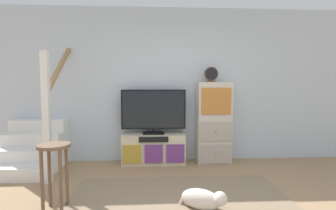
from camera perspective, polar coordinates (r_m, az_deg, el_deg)
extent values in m
cube|color=silver|center=(4.56, 0.48, 4.52)|extent=(6.40, 0.12, 2.70)
cube|color=#847056|center=(3.01, 2.92, -21.80)|extent=(2.60, 1.80, 0.01)
cube|color=beige|center=(4.42, -3.25, -9.80)|extent=(1.07, 0.36, 0.51)
cube|color=#B79333|center=(4.26, -8.14, -10.94)|extent=(0.30, 0.02, 0.31)
cube|color=#70387F|center=(4.25, -3.25, -10.96)|extent=(0.30, 0.02, 0.31)
cube|color=#70387F|center=(4.26, 1.65, -10.90)|extent=(0.30, 0.02, 0.31)
cube|color=black|center=(4.19, -3.26, -7.77)|extent=(0.48, 0.02, 0.09)
cube|color=black|center=(4.39, -3.26, -6.34)|extent=(0.36, 0.22, 0.02)
cylinder|color=black|center=(4.38, -3.27, -5.80)|extent=(0.05, 0.05, 0.06)
cube|color=black|center=(4.33, -3.29, -0.99)|extent=(1.10, 0.05, 0.68)
cube|color=black|center=(4.30, -3.29, -1.02)|extent=(1.05, 0.01, 0.63)
cube|color=beige|center=(4.47, 10.22, -3.92)|extent=(0.58, 0.34, 1.40)
cube|color=#ADA497|center=(4.40, 10.69, -10.80)|extent=(0.53, 0.02, 0.32)
sphere|color=olive|center=(4.38, 10.74, -10.86)|extent=(0.03, 0.03, 0.03)
cube|color=#ADA497|center=(4.31, 10.76, -5.86)|extent=(0.53, 0.02, 0.32)
sphere|color=olive|center=(4.30, 10.82, -5.90)|extent=(0.03, 0.03, 0.03)
cube|color=#BC7533|center=(4.26, 10.85, 0.87)|extent=(0.49, 0.02, 0.44)
cube|color=#4C3823|center=(4.39, 9.68, 5.25)|extent=(0.14, 0.08, 0.02)
cylinder|color=brown|center=(4.40, 9.70, 6.95)|extent=(0.24, 0.04, 0.24)
cylinder|color=black|center=(4.37, 9.78, 6.96)|extent=(0.20, 0.01, 0.20)
cube|color=white|center=(4.30, -31.01, -13.05)|extent=(0.90, 0.26, 0.19)
cube|color=white|center=(4.49, -29.49, -10.99)|extent=(0.90, 0.26, 0.38)
cube|color=white|center=(4.70, -28.12, -9.09)|extent=(0.90, 0.26, 0.57)
cube|color=white|center=(4.91, -26.87, -7.35)|extent=(0.90, 0.26, 0.76)
cube|color=white|center=(5.13, -25.74, -5.76)|extent=(0.90, 0.26, 0.95)
cube|color=white|center=(3.81, -25.72, -2.64)|extent=(0.09, 0.09, 1.80)
cube|color=#9E7547|center=(4.40, -22.79, 8.76)|extent=(0.06, 1.33, 0.99)
cylinder|color=brown|center=(3.01, -26.54, -15.35)|extent=(0.04, 0.04, 0.68)
cylinder|color=brown|center=(2.94, -23.06, -15.69)|extent=(0.04, 0.04, 0.68)
cylinder|color=brown|center=(3.17, -25.16, -14.28)|extent=(0.04, 0.04, 0.68)
cylinder|color=brown|center=(3.11, -21.86, -14.56)|extent=(0.04, 0.04, 0.68)
cylinder|color=brown|center=(2.96, -24.37, -8.36)|extent=(0.34, 0.34, 0.03)
ellipsoid|color=beige|center=(2.94, 7.42, -20.30)|extent=(0.48, 0.38, 0.22)
sphere|color=beige|center=(2.87, 11.66, -19.99)|extent=(0.15, 0.15, 0.15)
cylinder|color=beige|center=(3.01, 3.37, -20.29)|extent=(0.11, 0.08, 0.16)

